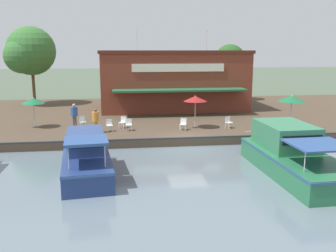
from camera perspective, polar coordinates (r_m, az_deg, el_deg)
name	(u,v)px	position (r m, az deg, el deg)	size (l,w,h in m)	color
ground_plane	(188,148)	(25.06, 3.00, -3.30)	(220.00, 220.00, 0.00)	#4C5B47
quay_deck	(167,115)	(35.63, -0.22, 1.67)	(22.00, 56.00, 0.60)	#4C3D2D
quay_edge_fender	(187,138)	(25.00, 2.97, -1.80)	(0.20, 50.40, 0.10)	#2D2D33
waterfront_restaurant	(172,79)	(38.16, 0.61, 7.14)	(10.21, 14.24, 7.75)	brown
patio_umbrella_far_corner	(33,101)	(30.00, -19.85, 3.62)	(1.72, 1.72, 2.30)	#B7B7B7
patio_umbrella_mid_patio_left	(195,99)	(28.11, 4.18, 4.15)	(1.74, 1.74, 2.45)	#B7B7B7
patio_umbrella_near_quay_edge	(292,99)	(28.80, 18.34, 3.98)	(1.97, 1.97, 2.57)	#B7B7B7
cafe_chair_back_row_seat	(229,122)	(28.62, 9.25, 0.65)	(0.59, 0.59, 0.85)	white
cafe_chair_beside_entrance	(183,123)	(27.59, 2.33, 0.39)	(0.56, 0.56, 0.85)	white
cafe_chair_mid_patio	(123,122)	(28.48, -6.90, 0.66)	(0.60, 0.60, 0.85)	white
cafe_chair_facing_river	(109,125)	(27.49, -8.92, 0.21)	(0.51, 0.51, 0.85)	white
cafe_chair_far_corner_seat	(82,121)	(29.20, -12.93, 0.72)	(0.57, 0.57, 0.85)	white
cafe_chair_under_first_umbrella	(129,124)	(27.51, -6.00, 0.30)	(0.45, 0.45, 0.85)	white
person_mid_patio	(96,118)	(27.00, -10.97, 1.27)	(0.49, 0.49, 1.73)	gold
person_near_entrance	(74,112)	(29.25, -14.10, 2.03)	(0.51, 0.51, 1.82)	#4C4C56
motorboat_far_downstream	(288,153)	(21.16, 17.77, -3.97)	(9.45, 3.31, 2.44)	#287047
motorboat_second_along	(86,157)	(20.09, -12.35, -4.65)	(7.08, 2.97, 2.27)	navy
mooring_post	(262,129)	(26.61, 14.18, -0.47)	(0.22, 0.22, 0.85)	#473323
tree_downstream_bank	(29,52)	(42.61, -20.46, 10.49)	(5.38, 5.13, 8.26)	brown
tree_upstream_bank	(229,61)	(44.33, 9.31, 9.82)	(3.70, 3.53, 6.46)	brown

